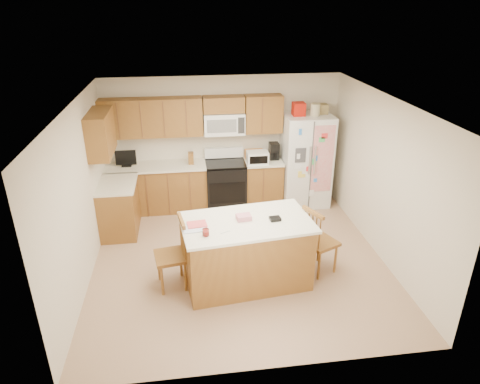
{
  "coord_description": "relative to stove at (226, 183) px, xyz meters",
  "views": [
    {
      "loc": [
        -0.76,
        -5.71,
        3.8
      ],
      "look_at": [
        0.07,
        0.35,
        1.0
      ],
      "focal_mm": 32.0,
      "sensor_mm": 36.0,
      "label": 1
    }
  ],
  "objects": [
    {
      "name": "stove",
      "position": [
        0.0,
        0.0,
        0.0
      ],
      "size": [
        0.76,
        0.65,
        1.13
      ],
      "color": "black",
      "rests_on": "ground"
    },
    {
      "name": "windsor_chair_back",
      "position": [
        0.06,
        -1.95,
        -0.06
      ],
      "size": [
        0.46,
        0.44,
        0.88
      ],
      "color": "olive",
      "rests_on": "ground"
    },
    {
      "name": "cabinetry",
      "position": [
        -0.98,
        -0.15,
        0.44
      ],
      "size": [
        3.36,
        1.56,
        2.15
      ],
      "color": "olive",
      "rests_on": "ground"
    },
    {
      "name": "windsor_chair_right",
      "position": [
        1.13,
        -2.41,
        0.03
      ],
      "size": [
        0.59,
        0.6,
        1.06
      ],
      "color": "olive",
      "rests_on": "ground"
    },
    {
      "name": "refrigerator",
      "position": [
        1.57,
        -0.06,
        0.45
      ],
      "size": [
        0.9,
        0.79,
        2.04
      ],
      "color": "white",
      "rests_on": "ground"
    },
    {
      "name": "island",
      "position": [
        0.03,
        -2.52,
        0.02
      ],
      "size": [
        1.9,
        1.24,
        1.07
      ],
      "color": "olive",
      "rests_on": "ground"
    },
    {
      "name": "room_shell",
      "position": [
        0.0,
        -1.94,
        0.97
      ],
      "size": [
        4.6,
        4.6,
        2.52
      ],
      "color": "beige",
      "rests_on": "ground"
    },
    {
      "name": "windsor_chair_left",
      "position": [
        -1.01,
        -2.49,
        0.02
      ],
      "size": [
        0.5,
        0.52,
        1.05
      ],
      "color": "olive",
      "rests_on": "ground"
    },
    {
      "name": "ground",
      "position": [
        0.0,
        -1.94,
        -0.47
      ],
      "size": [
        4.5,
        4.5,
        0.0
      ],
      "primitive_type": "plane",
      "color": "#A77953",
      "rests_on": "ground"
    }
  ]
}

